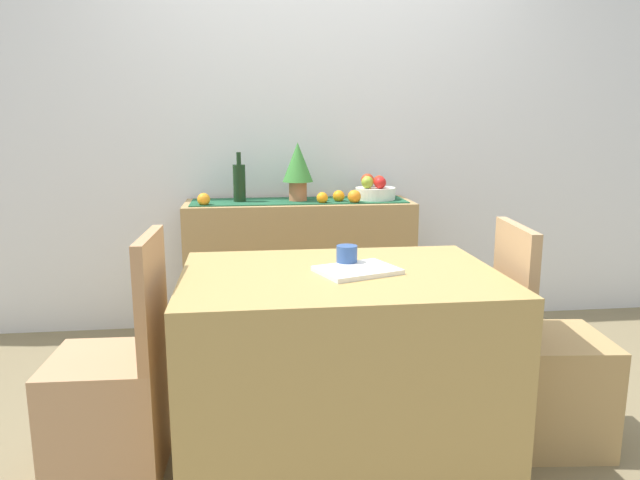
{
  "coord_description": "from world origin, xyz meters",
  "views": [
    {
      "loc": [
        -0.43,
        -2.53,
        1.29
      ],
      "look_at": [
        -0.07,
        0.37,
        0.7
      ],
      "focal_mm": 33.29,
      "sensor_mm": 36.0,
      "label": 1
    }
  ],
  "objects_px": {
    "dining_table": "(340,366)",
    "open_book": "(357,270)",
    "fruit_bowl": "(375,193)",
    "chair_by_corner": "(548,379)",
    "potted_plant": "(298,167)",
    "sideboard_console": "(300,269)",
    "wine_bottle": "(239,183)",
    "chair_near_window": "(112,404)",
    "coffee_cup": "(347,256)"
  },
  "relations": [
    {
      "from": "potted_plant",
      "to": "coffee_cup",
      "type": "height_order",
      "value": "potted_plant"
    },
    {
      "from": "fruit_bowl",
      "to": "chair_by_corner",
      "type": "relative_size",
      "value": 0.26
    },
    {
      "from": "wine_bottle",
      "to": "chair_by_corner",
      "type": "bearing_deg",
      "value": -47.57
    },
    {
      "from": "coffee_cup",
      "to": "wine_bottle",
      "type": "bearing_deg",
      "value": 108.22
    },
    {
      "from": "dining_table",
      "to": "open_book",
      "type": "relative_size",
      "value": 4.19
    },
    {
      "from": "sideboard_console",
      "to": "fruit_bowl",
      "type": "distance_m",
      "value": 0.64
    },
    {
      "from": "wine_bottle",
      "to": "potted_plant",
      "type": "distance_m",
      "value": 0.35
    },
    {
      "from": "open_book",
      "to": "potted_plant",
      "type": "bearing_deg",
      "value": 74.03
    },
    {
      "from": "sideboard_console",
      "to": "open_book",
      "type": "distance_m",
      "value": 1.4
    },
    {
      "from": "fruit_bowl",
      "to": "open_book",
      "type": "bearing_deg",
      "value": -104.96
    },
    {
      "from": "dining_table",
      "to": "coffee_cup",
      "type": "height_order",
      "value": "coffee_cup"
    },
    {
      "from": "sideboard_console",
      "to": "dining_table",
      "type": "bearing_deg",
      "value": -88.56
    },
    {
      "from": "dining_table",
      "to": "coffee_cup",
      "type": "xyz_separation_m",
      "value": [
        0.04,
        0.08,
        0.41
      ]
    },
    {
      "from": "potted_plant",
      "to": "chair_near_window",
      "type": "distance_m",
      "value": 1.75
    },
    {
      "from": "open_book",
      "to": "fruit_bowl",
      "type": "bearing_deg",
      "value": 54.85
    },
    {
      "from": "dining_table",
      "to": "chair_near_window",
      "type": "relative_size",
      "value": 1.3
    },
    {
      "from": "chair_by_corner",
      "to": "wine_bottle",
      "type": "bearing_deg",
      "value": 132.43
    },
    {
      "from": "wine_bottle",
      "to": "dining_table",
      "type": "height_order",
      "value": "wine_bottle"
    },
    {
      "from": "open_book",
      "to": "coffee_cup",
      "type": "height_order",
      "value": "coffee_cup"
    },
    {
      "from": "dining_table",
      "to": "open_book",
      "type": "height_order",
      "value": "open_book"
    },
    {
      "from": "wine_bottle",
      "to": "dining_table",
      "type": "distance_m",
      "value": 1.51
    },
    {
      "from": "fruit_bowl",
      "to": "potted_plant",
      "type": "distance_m",
      "value": 0.49
    },
    {
      "from": "wine_bottle",
      "to": "coffee_cup",
      "type": "relative_size",
      "value": 3.51
    },
    {
      "from": "sideboard_console",
      "to": "wine_bottle",
      "type": "distance_m",
      "value": 0.63
    },
    {
      "from": "wine_bottle",
      "to": "coffee_cup",
      "type": "bearing_deg",
      "value": -71.78
    },
    {
      "from": "open_book",
      "to": "dining_table",
      "type": "bearing_deg",
      "value": 148.58
    },
    {
      "from": "potted_plant",
      "to": "wine_bottle",
      "type": "bearing_deg",
      "value": -180.0
    },
    {
      "from": "potted_plant",
      "to": "chair_near_window",
      "type": "height_order",
      "value": "potted_plant"
    },
    {
      "from": "sideboard_console",
      "to": "open_book",
      "type": "bearing_deg",
      "value": -86.06
    },
    {
      "from": "dining_table",
      "to": "wine_bottle",
      "type": "bearing_deg",
      "value": 105.74
    },
    {
      "from": "sideboard_console",
      "to": "chair_near_window",
      "type": "xyz_separation_m",
      "value": [
        -0.82,
        -1.35,
        -0.15
      ]
    },
    {
      "from": "open_book",
      "to": "chair_near_window",
      "type": "height_order",
      "value": "chair_near_window"
    },
    {
      "from": "open_book",
      "to": "wine_bottle",
      "type": "bearing_deg",
      "value": 87.73
    },
    {
      "from": "dining_table",
      "to": "chair_near_window",
      "type": "distance_m",
      "value": 0.86
    },
    {
      "from": "dining_table",
      "to": "fruit_bowl",
      "type": "bearing_deg",
      "value": 72.58
    },
    {
      "from": "wine_bottle",
      "to": "chair_by_corner",
      "type": "height_order",
      "value": "wine_bottle"
    },
    {
      "from": "potted_plant",
      "to": "chair_near_window",
      "type": "relative_size",
      "value": 0.38
    },
    {
      "from": "sideboard_console",
      "to": "chair_near_window",
      "type": "height_order",
      "value": "chair_near_window"
    },
    {
      "from": "sideboard_console",
      "to": "chair_by_corner",
      "type": "relative_size",
      "value": 1.48
    },
    {
      "from": "open_book",
      "to": "chair_near_window",
      "type": "xyz_separation_m",
      "value": [
        -0.91,
        0.01,
        -0.48
      ]
    },
    {
      "from": "sideboard_console",
      "to": "wine_bottle",
      "type": "height_order",
      "value": "wine_bottle"
    },
    {
      "from": "wine_bottle",
      "to": "chair_near_window",
      "type": "bearing_deg",
      "value": -109.24
    },
    {
      "from": "potted_plant",
      "to": "open_book",
      "type": "relative_size",
      "value": 1.23
    },
    {
      "from": "chair_near_window",
      "to": "chair_by_corner",
      "type": "relative_size",
      "value": 1.0
    },
    {
      "from": "coffee_cup",
      "to": "chair_by_corner",
      "type": "bearing_deg",
      "value": -5.72
    },
    {
      "from": "sideboard_console",
      "to": "potted_plant",
      "type": "xyz_separation_m",
      "value": [
        -0.01,
        0.0,
        0.62
      ]
    },
    {
      "from": "wine_bottle",
      "to": "potted_plant",
      "type": "bearing_deg",
      "value": 0.0
    },
    {
      "from": "potted_plant",
      "to": "chair_near_window",
      "type": "bearing_deg",
      "value": -120.99
    },
    {
      "from": "sideboard_console",
      "to": "wine_bottle",
      "type": "relative_size",
      "value": 4.6
    },
    {
      "from": "dining_table",
      "to": "chair_by_corner",
      "type": "bearing_deg",
      "value": 0.11
    }
  ]
}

